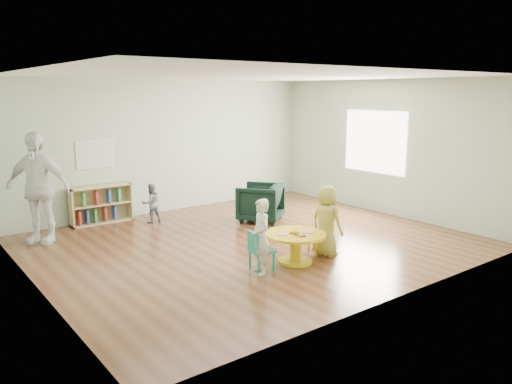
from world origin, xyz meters
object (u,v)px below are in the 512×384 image
Objects in this scene: activity_table at (296,242)px; child_right at (326,221)px; kid_chair_right at (323,233)px; adult_caretaker at (38,188)px; bookshelf at (100,205)px; armchair at (260,203)px; toddler at (151,203)px; kid_chair_left at (259,250)px; child_left at (261,237)px.

child_right is at bearing -2.22° from activity_table.
adult_caretaker is (-3.44, 3.33, 0.62)m from kid_chair_right.
child_right reaches higher than bookshelf.
armchair is 2.37m from child_right.
activity_table is at bearing 27.59° from armchair.
toddler reaches higher than activity_table.
toddler is at bearing -172.27° from kid_chair_left.
child_right reaches higher than child_left.
kid_chair_right is at bearing 99.49° from kid_chair_left.
kid_chair_left is at bearing 175.53° from activity_table.
toddler is (0.81, -0.60, 0.03)m from bookshelf.
bookshelf is at bearing 46.24° from kid_chair_right.
activity_table is 1.11× the size of armchair.
kid_chair_right is at bearing 112.23° from child_left.
kid_chair_right is 0.55× the size of child_right.
armchair is (1.75, 2.24, 0.06)m from kid_chair_left.
bookshelf is 0.63× the size of adult_caretaker.
armchair is 4.08m from adult_caretaker.
toddler is at bearing 46.52° from adult_caretaker.
adult_caretaker is at bearing -53.18° from armchair.
toddler reaches higher than kid_chair_right.
toddler is (-1.30, 3.53, -0.17)m from child_right.
activity_table is 0.74m from child_left.
armchair is at bearing 158.44° from child_left.
child_right is (0.62, -0.02, 0.24)m from activity_table.
kid_chair_left is at bearing 78.65° from child_right.
bookshelf is 4.23m from child_left.
toddler is 2.17m from adult_caretaker.
activity_table is 1.17× the size of toddler.
adult_caretaker is at bearing -0.10° from toddler.
kid_chair_right is (0.67, 0.10, 0.01)m from activity_table.
child_right reaches higher than kid_chair_right.
child_left is 3.55m from toddler.
child_right is 4.86m from adult_caretaker.
adult_caretaker reaches higher than toddler.
child_left reaches higher than toddler.
kid_chair_left is 0.25m from child_left.
activity_table is at bearing 79.80° from child_right.
toddler is 0.41× the size of adult_caretaker.
kid_chair_right reaches higher than kid_chair_left.
bookshelf is at bearing 110.00° from activity_table.
adult_caretaker reaches higher than kid_chair_right.
kid_chair_left is at bearing 110.06° from kid_chair_right.
child_left is (-0.70, -0.05, 0.22)m from activity_table.
child_right is at bearing 93.90° from kid_chair_left.
adult_caretaker reaches higher than bookshelf.
armchair is 2.95m from child_left.
child_right is at bearing 175.46° from kid_chair_right.
activity_table is 4.46m from adult_caretaker.
kid_chair_right is 1.39m from child_left.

